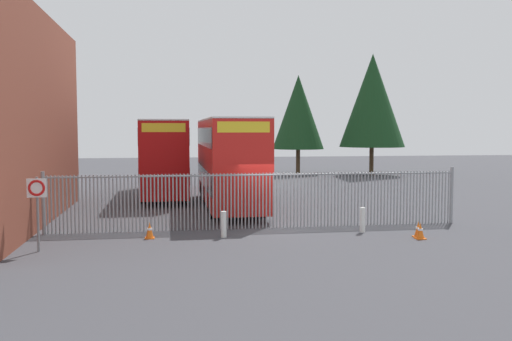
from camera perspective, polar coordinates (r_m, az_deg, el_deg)
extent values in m
plane|color=#3D3D42|center=(29.89, -1.21, -3.28)|extent=(100.00, 100.00, 0.00)
cylinder|color=gray|center=(22.03, -21.04, -3.34)|extent=(0.06, 0.06, 2.20)
cylinder|color=gray|center=(22.00, -20.68, -3.34)|extent=(0.06, 0.06, 2.20)
cylinder|color=gray|center=(21.97, -20.32, -3.34)|extent=(0.06, 0.06, 2.20)
cylinder|color=gray|center=(21.94, -19.96, -3.34)|extent=(0.06, 0.06, 2.20)
cylinder|color=gray|center=(21.92, -19.60, -3.34)|extent=(0.06, 0.06, 2.20)
cylinder|color=gray|center=(21.89, -19.24, -3.34)|extent=(0.06, 0.06, 2.20)
cylinder|color=gray|center=(21.87, -18.88, -3.34)|extent=(0.06, 0.06, 2.20)
cylinder|color=gray|center=(21.84, -18.52, -3.34)|extent=(0.06, 0.06, 2.20)
cylinder|color=gray|center=(21.82, -18.15, -3.34)|extent=(0.06, 0.06, 2.20)
cylinder|color=gray|center=(21.80, -17.79, -3.34)|extent=(0.06, 0.06, 2.20)
cylinder|color=gray|center=(21.78, -17.42, -3.34)|extent=(0.06, 0.06, 2.20)
cylinder|color=gray|center=(21.76, -17.06, -3.33)|extent=(0.06, 0.06, 2.20)
cylinder|color=gray|center=(21.74, -16.69, -3.33)|extent=(0.06, 0.06, 2.20)
cylinder|color=gray|center=(21.72, -16.33, -3.33)|extent=(0.06, 0.06, 2.20)
cylinder|color=gray|center=(21.70, -15.96, -3.33)|extent=(0.06, 0.06, 2.20)
cylinder|color=gray|center=(21.69, -15.59, -3.33)|extent=(0.06, 0.06, 2.20)
cylinder|color=gray|center=(21.67, -15.22, -3.33)|extent=(0.06, 0.06, 2.20)
cylinder|color=gray|center=(21.65, -14.85, -3.32)|extent=(0.06, 0.06, 2.20)
cylinder|color=gray|center=(21.64, -14.48, -3.32)|extent=(0.06, 0.06, 2.20)
cylinder|color=gray|center=(21.63, -14.11, -3.32)|extent=(0.06, 0.06, 2.20)
cylinder|color=gray|center=(21.62, -13.74, -3.32)|extent=(0.06, 0.06, 2.20)
cylinder|color=gray|center=(21.60, -13.37, -3.32)|extent=(0.06, 0.06, 2.20)
cylinder|color=gray|center=(21.59, -13.00, -3.31)|extent=(0.06, 0.06, 2.20)
cylinder|color=gray|center=(21.59, -12.63, -3.31)|extent=(0.06, 0.06, 2.20)
cylinder|color=gray|center=(21.58, -12.26, -3.31)|extent=(0.06, 0.06, 2.20)
cylinder|color=gray|center=(21.57, -11.88, -3.30)|extent=(0.06, 0.06, 2.20)
cylinder|color=gray|center=(21.56, -11.51, -3.30)|extent=(0.06, 0.06, 2.20)
cylinder|color=gray|center=(21.56, -11.14, -3.30)|extent=(0.06, 0.06, 2.20)
cylinder|color=gray|center=(21.55, -10.77, -3.29)|extent=(0.06, 0.06, 2.20)
cylinder|color=gray|center=(21.55, -10.39, -3.29)|extent=(0.06, 0.06, 2.20)
cylinder|color=gray|center=(21.54, -10.02, -3.29)|extent=(0.06, 0.06, 2.20)
cylinder|color=gray|center=(21.54, -9.65, -3.28)|extent=(0.06, 0.06, 2.20)
cylinder|color=gray|center=(21.54, -9.27, -3.28)|extent=(0.06, 0.06, 2.20)
cylinder|color=gray|center=(21.54, -8.90, -3.27)|extent=(0.06, 0.06, 2.20)
cylinder|color=gray|center=(21.54, -8.53, -3.27)|extent=(0.06, 0.06, 2.20)
cylinder|color=gray|center=(21.54, -8.15, -3.27)|extent=(0.06, 0.06, 2.20)
cylinder|color=gray|center=(21.55, -7.78, -3.26)|extent=(0.06, 0.06, 2.20)
cylinder|color=gray|center=(21.55, -7.41, -3.26)|extent=(0.06, 0.06, 2.20)
cylinder|color=gray|center=(21.55, -7.03, -3.25)|extent=(0.06, 0.06, 2.20)
cylinder|color=gray|center=(21.56, -6.66, -3.25)|extent=(0.06, 0.06, 2.20)
cylinder|color=gray|center=(21.56, -6.29, -3.24)|extent=(0.06, 0.06, 2.20)
cylinder|color=gray|center=(21.57, -5.92, -3.24)|extent=(0.06, 0.06, 2.20)
cylinder|color=gray|center=(21.58, -5.54, -3.23)|extent=(0.06, 0.06, 2.20)
cylinder|color=gray|center=(21.59, -5.17, -3.22)|extent=(0.06, 0.06, 2.20)
cylinder|color=gray|center=(21.60, -4.80, -3.22)|extent=(0.06, 0.06, 2.20)
cylinder|color=gray|center=(21.61, -4.43, -3.21)|extent=(0.06, 0.06, 2.20)
cylinder|color=gray|center=(21.62, -4.06, -3.21)|extent=(0.06, 0.06, 2.20)
cylinder|color=gray|center=(21.63, -3.69, -3.20)|extent=(0.06, 0.06, 2.20)
cylinder|color=gray|center=(21.65, -3.32, -3.19)|extent=(0.06, 0.06, 2.20)
cylinder|color=gray|center=(21.66, -2.95, -3.19)|extent=(0.06, 0.06, 2.20)
cylinder|color=gray|center=(21.68, -2.58, -3.18)|extent=(0.06, 0.06, 2.20)
cylinder|color=gray|center=(21.69, -2.21, -3.18)|extent=(0.06, 0.06, 2.20)
cylinder|color=gray|center=(21.71, -1.85, -3.17)|extent=(0.06, 0.06, 2.20)
cylinder|color=gray|center=(21.73, -1.48, -3.16)|extent=(0.06, 0.06, 2.20)
cylinder|color=gray|center=(21.75, -1.11, -3.15)|extent=(0.06, 0.06, 2.20)
cylinder|color=gray|center=(21.76, -0.75, -3.15)|extent=(0.06, 0.06, 2.20)
cylinder|color=gray|center=(21.79, -0.38, -3.14)|extent=(0.06, 0.06, 2.20)
cylinder|color=gray|center=(21.81, -0.02, -3.13)|extent=(0.06, 0.06, 2.20)
cylinder|color=gray|center=(21.83, 0.35, -3.13)|extent=(0.06, 0.06, 2.20)
cylinder|color=gray|center=(21.85, 0.71, -3.12)|extent=(0.06, 0.06, 2.20)
cylinder|color=gray|center=(21.88, 1.07, -3.11)|extent=(0.06, 0.06, 2.20)
cylinder|color=gray|center=(21.90, 1.43, -3.10)|extent=(0.06, 0.06, 2.20)
cylinder|color=gray|center=(21.93, 1.80, -3.10)|extent=(0.06, 0.06, 2.20)
cylinder|color=gray|center=(21.95, 2.16, -3.09)|extent=(0.06, 0.06, 2.20)
cylinder|color=gray|center=(21.98, 2.51, -3.08)|extent=(0.06, 0.06, 2.20)
cylinder|color=gray|center=(22.01, 2.87, -3.07)|extent=(0.06, 0.06, 2.20)
cylinder|color=gray|center=(22.04, 3.23, -3.06)|extent=(0.06, 0.06, 2.20)
cylinder|color=gray|center=(22.07, 3.58, -3.05)|extent=(0.06, 0.06, 2.20)
cylinder|color=gray|center=(22.10, 3.94, -3.05)|extent=(0.06, 0.06, 2.20)
cylinder|color=gray|center=(22.13, 4.29, -3.04)|extent=(0.06, 0.06, 2.20)
cylinder|color=gray|center=(22.16, 4.65, -3.03)|extent=(0.06, 0.06, 2.20)
cylinder|color=gray|center=(22.20, 5.00, -3.02)|extent=(0.06, 0.06, 2.20)
cylinder|color=gray|center=(22.23, 5.35, -3.01)|extent=(0.06, 0.06, 2.20)
cylinder|color=gray|center=(22.27, 5.70, -3.00)|extent=(0.06, 0.06, 2.20)
cylinder|color=gray|center=(22.30, 6.05, -2.99)|extent=(0.06, 0.06, 2.20)
cylinder|color=gray|center=(22.34, 6.40, -2.98)|extent=(0.06, 0.06, 2.20)
cylinder|color=gray|center=(22.38, 6.74, -2.98)|extent=(0.06, 0.06, 2.20)
cylinder|color=gray|center=(22.41, 7.09, -2.97)|extent=(0.06, 0.06, 2.20)
cylinder|color=gray|center=(22.45, 7.43, -2.96)|extent=(0.06, 0.06, 2.20)
cylinder|color=gray|center=(22.49, 7.77, -2.95)|extent=(0.06, 0.06, 2.20)
cylinder|color=gray|center=(22.53, 8.12, -2.94)|extent=(0.06, 0.06, 2.20)
cylinder|color=gray|center=(22.58, 8.46, -2.93)|extent=(0.06, 0.06, 2.20)
cylinder|color=gray|center=(22.62, 8.80, -2.92)|extent=(0.06, 0.06, 2.20)
cylinder|color=gray|center=(22.66, 9.13, -2.91)|extent=(0.06, 0.06, 2.20)
cylinder|color=gray|center=(22.70, 9.47, -2.90)|extent=(0.06, 0.06, 2.20)
cylinder|color=gray|center=(22.75, 9.80, -2.89)|extent=(0.06, 0.06, 2.20)
cylinder|color=gray|center=(22.79, 10.14, -2.88)|extent=(0.06, 0.06, 2.20)
cylinder|color=gray|center=(22.84, 10.47, -2.87)|extent=(0.06, 0.06, 2.20)
cylinder|color=gray|center=(22.89, 10.80, -2.86)|extent=(0.06, 0.06, 2.20)
cylinder|color=gray|center=(22.94, 11.13, -2.85)|extent=(0.06, 0.06, 2.20)
cylinder|color=gray|center=(22.98, 11.46, -2.84)|extent=(0.06, 0.06, 2.20)
cylinder|color=gray|center=(23.03, 11.79, -2.83)|extent=(0.06, 0.06, 2.20)
cylinder|color=gray|center=(23.08, 12.11, -2.82)|extent=(0.06, 0.06, 2.20)
cylinder|color=gray|center=(23.13, 12.44, -2.81)|extent=(0.06, 0.06, 2.20)
cylinder|color=gray|center=(23.19, 12.76, -2.80)|extent=(0.06, 0.06, 2.20)
cylinder|color=gray|center=(23.24, 13.08, -2.79)|extent=(0.06, 0.06, 2.20)
cylinder|color=gray|center=(23.29, 13.40, -2.78)|extent=(0.06, 0.06, 2.20)
cylinder|color=gray|center=(23.34, 13.72, -2.77)|extent=(0.06, 0.06, 2.20)
cylinder|color=gray|center=(23.40, 14.04, -2.76)|extent=(0.06, 0.06, 2.20)
cylinder|color=gray|center=(23.45, 14.35, -2.75)|extent=(0.06, 0.06, 2.20)
cylinder|color=gray|center=(23.51, 14.66, -2.74)|extent=(0.06, 0.06, 2.20)
cylinder|color=gray|center=(23.57, 14.98, -2.73)|extent=(0.06, 0.06, 2.20)
cylinder|color=gray|center=(23.62, 15.29, -2.72)|extent=(0.06, 0.06, 2.20)
cylinder|color=gray|center=(23.68, 15.60, -2.71)|extent=(0.06, 0.06, 2.20)
cylinder|color=gray|center=(23.74, 15.90, -2.70)|extent=(0.06, 0.06, 2.20)
cylinder|color=gray|center=(23.80, 16.21, -2.69)|extent=(0.06, 0.06, 2.20)
cylinder|color=gray|center=(23.86, 16.52, -2.68)|extent=(0.06, 0.06, 2.20)
cylinder|color=gray|center=(23.92, 16.82, -2.66)|extent=(0.06, 0.06, 2.20)
cylinder|color=gray|center=(23.98, 17.12, -2.65)|extent=(0.06, 0.06, 2.20)
cylinder|color=gray|center=(24.04, 17.42, -2.64)|extent=(0.06, 0.06, 2.20)
cylinder|color=gray|center=(24.10, 17.72, -2.63)|extent=(0.06, 0.06, 2.20)
cylinder|color=gray|center=(24.17, 18.02, -2.62)|extent=(0.06, 0.06, 2.20)
cylinder|color=gray|center=(24.23, 18.31, -2.61)|extent=(0.06, 0.06, 2.20)
cylinder|color=gray|center=(24.30, 18.61, -2.60)|extent=(0.06, 0.06, 2.20)
cylinder|color=gray|center=(24.36, 18.90, -2.59)|extent=(0.06, 0.06, 2.20)
cylinder|color=gray|center=(24.43, 19.19, -2.58)|extent=(0.06, 0.06, 2.20)
cylinder|color=gray|center=(24.49, 19.48, -2.57)|extent=(0.06, 0.06, 2.20)
cylinder|color=gray|center=(21.72, 0.35, -0.46)|extent=(16.25, 0.07, 0.07)
cylinder|color=gray|center=(22.02, -21.04, -3.15)|extent=(0.14, 0.14, 2.35)
cylinder|color=gray|center=(24.49, 19.48, -2.39)|extent=(0.14, 0.14, 2.35)
cube|color=red|center=(27.61, -2.79, 1.00)|extent=(2.50, 10.80, 4.00)
cube|color=black|center=(27.67, -2.78, -0.65)|extent=(2.54, 10.37, 0.90)
cube|color=black|center=(27.57, -2.80, 3.49)|extent=(2.54, 10.37, 0.90)
cube|color=yellow|center=(22.26, -1.30, 4.50)|extent=(2.12, 0.12, 0.44)
cube|color=silver|center=(27.58, -2.80, 5.22)|extent=(2.50, 10.80, 0.08)
cylinder|color=black|center=(24.37, -4.49, -3.75)|extent=(0.30, 1.04, 1.04)
cylinder|color=black|center=(24.64, 0.63, -3.65)|extent=(0.30, 1.04, 1.04)
cylinder|color=black|center=(30.62, -5.43, -2.13)|extent=(0.30, 1.04, 1.04)
cylinder|color=black|center=(30.84, -1.34, -2.07)|extent=(0.30, 1.04, 1.04)
cube|color=#B70C0C|center=(33.01, -9.38, 1.47)|extent=(2.50, 10.80, 4.00)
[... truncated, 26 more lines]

